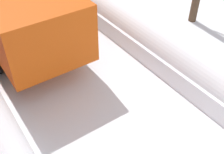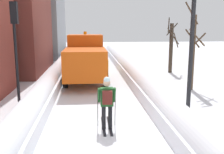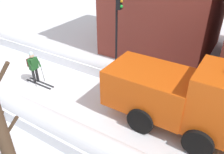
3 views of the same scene
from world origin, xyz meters
name	(u,v)px [view 3 (image 3 of 3)]	position (x,y,z in m)	size (l,w,h in m)	color
plow_truck	(181,96)	(-0.57, 7.56, 1.48)	(3.20, 5.98, 3.12)	#DB510F
skier	(33,66)	(0.20, 0.06, 1.00)	(0.62, 1.80, 1.81)	black
traffic_light_pole	(118,17)	(-3.41, 3.02, 3.11)	(0.28, 0.42, 4.44)	black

